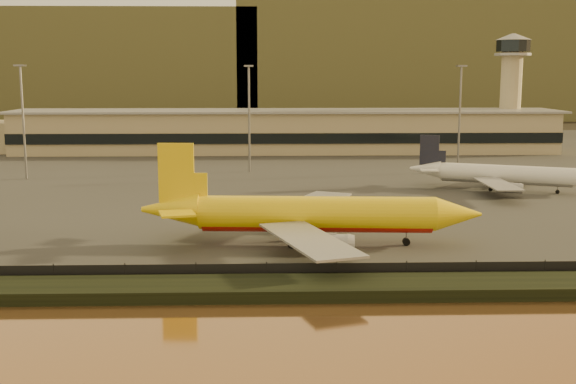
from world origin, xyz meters
The scene contains 12 objects.
ground centered at (0.00, 0.00, 0.00)m, with size 900.00×900.00×0.00m, color black.
embankment centered at (0.00, -17.00, 0.70)m, with size 320.00×7.00×1.40m, color black.
tarmac centered at (0.00, 95.00, 0.10)m, with size 320.00×220.00×0.20m, color #2D2D2D.
perimeter_fence centered at (0.00, -13.00, 1.30)m, with size 300.00×0.05×2.20m, color black.
terminal_building centered at (-14.52, 125.55, 6.25)m, with size 202.00×25.00×12.60m.
control_tower centered at (70.00, 131.00, 21.66)m, with size 11.20×11.20×35.50m.
apron_light_masts centered at (15.00, 75.00, 15.70)m, with size 152.20×12.20×25.40m.
distant_hills centered at (-20.74, 340.00, 31.39)m, with size 470.00×160.00×70.00m.
dhl_cargo_jet centered at (0.09, 5.20, 4.40)m, with size 47.15×46.09×14.08m.
white_narrowbody_jet centered at (41.74, 50.46, 3.44)m, with size 36.04×34.03×10.84m.
gse_vehicle_yellow centered at (16.36, 28.70, 1.16)m, with size 4.24×1.91×1.91m, color yellow.
gse_vehicle_white centered at (-12.17, 28.19, 1.13)m, with size 4.15×1.87×1.87m, color silver.
Camera 1 is at (-5.98, -92.40, 23.77)m, focal length 45.00 mm.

